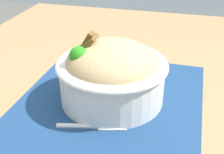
% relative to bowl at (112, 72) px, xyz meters
% --- Properties ---
extents(table, '(1.35, 0.92, 0.71)m').
position_rel_bowl_xyz_m(table, '(0.04, -0.03, -0.12)').
color(table, '#99754C').
rests_on(table, ground_plane).
extents(placemat, '(0.45, 0.37, 0.00)m').
position_rel_bowl_xyz_m(placemat, '(0.03, -0.00, -0.06)').
color(placemat, navy).
rests_on(placemat, table).
extents(bowl, '(0.24, 0.24, 0.14)m').
position_rel_bowl_xyz_m(bowl, '(0.00, 0.00, 0.00)').
color(bowl, silver).
rests_on(bowl, placemat).
extents(fork, '(0.04, 0.13, 0.00)m').
position_rel_bowl_xyz_m(fork, '(0.10, -0.00, -0.06)').
color(fork, silver).
rests_on(fork, placemat).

